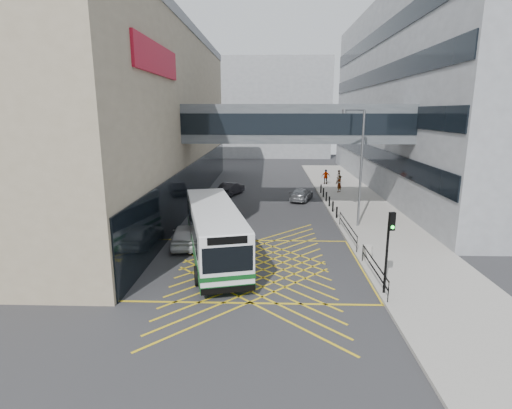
# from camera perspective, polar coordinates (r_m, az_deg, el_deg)

# --- Properties ---
(ground) EXTENTS (120.00, 120.00, 0.00)m
(ground) POSITION_cam_1_polar(r_m,az_deg,el_deg) (22.65, -0.34, -8.74)
(ground) COLOR #333335
(building_whsmith) EXTENTS (24.17, 42.00, 16.00)m
(building_whsmith) POSITION_cam_1_polar(r_m,az_deg,el_deg) (41.51, -25.58, 11.27)
(building_whsmith) COLOR gray
(building_whsmith) RESTS_ON ground
(building_right) EXTENTS (24.09, 44.00, 20.00)m
(building_right) POSITION_cam_1_polar(r_m,az_deg,el_deg) (50.64, 29.97, 13.21)
(building_right) COLOR gray
(building_right) RESTS_ON ground
(building_far) EXTENTS (28.00, 16.00, 18.00)m
(building_far) POSITION_cam_1_polar(r_m,az_deg,el_deg) (81.05, -0.12, 13.53)
(building_far) COLOR gray
(building_far) RESTS_ON ground
(skybridge) EXTENTS (20.00, 4.10, 3.00)m
(skybridge) POSITION_cam_1_polar(r_m,az_deg,el_deg) (33.09, 5.77, 11.45)
(skybridge) COLOR #4B5055
(skybridge) RESTS_ON ground
(pavement) EXTENTS (6.00, 54.00, 0.16)m
(pavement) POSITION_cam_1_polar(r_m,az_deg,el_deg) (37.85, 14.31, -0.03)
(pavement) COLOR #A29D94
(pavement) RESTS_ON ground
(box_junction) EXTENTS (12.00, 9.00, 0.01)m
(box_junction) POSITION_cam_1_polar(r_m,az_deg,el_deg) (22.65, -0.34, -8.73)
(box_junction) COLOR gold
(box_junction) RESTS_ON ground
(bus) EXTENTS (5.19, 11.43, 3.13)m
(bus) POSITION_cam_1_polar(r_m,az_deg,el_deg) (23.50, -6.01, -3.66)
(bus) COLOR white
(bus) RESTS_ON ground
(car_white) EXTENTS (2.36, 4.74, 1.45)m
(car_white) POSITION_cam_1_polar(r_m,az_deg,el_deg) (26.04, -10.02, -4.30)
(car_white) COLOR #BBBCBE
(car_white) RESTS_ON ground
(car_dark) EXTENTS (3.02, 4.53, 1.32)m
(car_dark) POSITION_cam_1_polar(r_m,az_deg,el_deg) (41.40, -3.60, 2.28)
(car_dark) COLOR black
(car_dark) RESTS_ON ground
(car_silver) EXTENTS (2.85, 4.41, 1.27)m
(car_silver) POSITION_cam_1_polar(r_m,az_deg,el_deg) (39.02, 6.50, 1.51)
(car_silver) COLOR gray
(car_silver) RESTS_ON ground
(traffic_light) EXTENTS (0.31, 0.47, 3.94)m
(traffic_light) POSITION_cam_1_polar(r_m,az_deg,el_deg) (19.08, 18.47, -4.99)
(traffic_light) COLOR black
(traffic_light) RESTS_ON pavement
(street_lamp) EXTENTS (1.83, 0.99, 8.42)m
(street_lamp) POSITION_cam_1_polar(r_m,az_deg,el_deg) (29.61, 14.54, 5.97)
(street_lamp) COLOR slate
(street_lamp) RESTS_ON pavement
(litter_bin) EXTENTS (0.50, 0.50, 0.86)m
(litter_bin) POSITION_cam_1_polar(r_m,az_deg,el_deg) (23.80, 15.67, -6.63)
(litter_bin) COLOR #ADA89E
(litter_bin) RESTS_ON pavement
(kerb_railings) EXTENTS (0.05, 12.54, 1.00)m
(kerb_railings) POSITION_cam_1_polar(r_m,az_deg,el_deg) (24.59, 14.36, -5.19)
(kerb_railings) COLOR black
(kerb_railings) RESTS_ON pavement
(bollards) EXTENTS (0.14, 10.14, 0.90)m
(bollards) POSITION_cam_1_polar(r_m,az_deg,el_deg) (37.24, 10.22, 0.79)
(bollards) COLOR black
(bollards) RESTS_ON pavement
(pedestrian_a) EXTENTS (0.85, 0.84, 1.76)m
(pedestrian_a) POSITION_cam_1_polar(r_m,az_deg,el_deg) (42.83, 11.79, 2.91)
(pedestrian_a) COLOR gray
(pedestrian_a) RESTS_ON pavement
(pedestrian_b) EXTENTS (0.89, 0.63, 1.65)m
(pedestrian_b) POSITION_cam_1_polar(r_m,az_deg,el_deg) (47.52, 11.81, 3.83)
(pedestrian_b) COLOR gray
(pedestrian_b) RESTS_ON pavement
(pedestrian_c) EXTENTS (1.02, 0.50, 1.72)m
(pedestrian_c) POSITION_cam_1_polar(r_m,az_deg,el_deg) (47.31, 9.95, 3.91)
(pedestrian_c) COLOR gray
(pedestrian_c) RESTS_ON pavement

